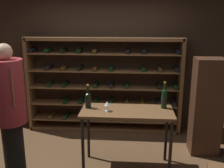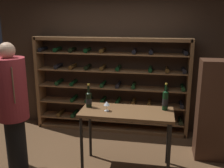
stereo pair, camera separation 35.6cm
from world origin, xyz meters
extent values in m
cube|color=#3D2B1E|center=(0.00, 1.73, 1.50)|extent=(4.59, 0.10, 3.00)
cube|color=brown|center=(-1.46, 1.52, 0.90)|extent=(0.06, 0.32, 1.79)
cube|color=brown|center=(1.38, 1.52, 0.90)|extent=(0.06, 0.32, 1.79)
cube|color=brown|center=(-0.04, 1.52, 1.76)|extent=(2.84, 0.32, 0.06)
cube|color=brown|center=(-0.04, 1.52, 0.03)|extent=(2.84, 0.32, 0.06)
cube|color=brown|center=(-0.04, 1.52, 0.22)|extent=(2.76, 0.32, 0.02)
cylinder|color=#4C3314|center=(-1.07, 1.52, 0.28)|extent=(0.08, 0.30, 0.08)
cylinder|color=black|center=(-0.77, 1.52, 0.28)|extent=(0.08, 0.30, 0.08)
cylinder|color=black|center=(-0.48, 1.52, 0.28)|extent=(0.08, 0.30, 0.08)
cylinder|color=#4C3314|center=(-0.19, 1.52, 0.28)|extent=(0.08, 0.30, 0.08)
cylinder|color=black|center=(0.10, 1.52, 0.28)|extent=(0.08, 0.30, 0.08)
cylinder|color=#4C3314|center=(0.40, 1.52, 0.28)|extent=(0.08, 0.30, 0.08)
cylinder|color=black|center=(1.28, 1.52, 0.28)|extent=(0.08, 0.30, 0.08)
cube|color=brown|center=(-0.04, 1.52, 0.54)|extent=(2.76, 0.32, 0.02)
cylinder|color=black|center=(-0.77, 1.52, 0.60)|extent=(0.08, 0.30, 0.08)
cylinder|color=black|center=(-0.48, 1.52, 0.60)|extent=(0.08, 0.30, 0.08)
cylinder|color=black|center=(-0.19, 1.52, 0.60)|extent=(0.08, 0.30, 0.08)
cylinder|color=black|center=(0.10, 1.52, 0.60)|extent=(0.08, 0.30, 0.08)
cylinder|color=#4C3314|center=(0.40, 1.52, 0.60)|extent=(0.08, 0.30, 0.08)
cylinder|color=#4C3314|center=(0.69, 1.52, 0.60)|extent=(0.08, 0.30, 0.08)
cylinder|color=black|center=(0.98, 1.52, 0.60)|extent=(0.08, 0.30, 0.08)
cylinder|color=black|center=(1.28, 1.52, 0.60)|extent=(0.08, 0.30, 0.08)
cube|color=brown|center=(-0.04, 1.52, 0.86)|extent=(2.76, 0.32, 0.02)
cylinder|color=black|center=(-1.07, 1.52, 0.92)|extent=(0.08, 0.30, 0.08)
cylinder|color=black|center=(-0.77, 1.52, 0.92)|extent=(0.08, 0.30, 0.08)
cylinder|color=black|center=(-0.19, 1.52, 0.92)|extent=(0.08, 0.30, 0.08)
cylinder|color=black|center=(0.10, 1.52, 0.92)|extent=(0.08, 0.30, 0.08)
cylinder|color=black|center=(0.40, 1.52, 0.92)|extent=(0.08, 0.30, 0.08)
cylinder|color=black|center=(0.98, 1.52, 0.92)|extent=(0.08, 0.30, 0.08)
cylinder|color=black|center=(1.28, 1.52, 0.92)|extent=(0.08, 0.30, 0.08)
cube|color=brown|center=(-0.04, 1.52, 1.18)|extent=(2.76, 0.32, 0.02)
cylinder|color=black|center=(-1.07, 1.52, 1.24)|extent=(0.08, 0.30, 0.08)
cylinder|color=#4C3314|center=(-0.77, 1.52, 1.24)|extent=(0.08, 0.30, 0.08)
cylinder|color=black|center=(-0.48, 1.52, 1.24)|extent=(0.08, 0.30, 0.08)
cylinder|color=#4C3314|center=(-0.19, 1.52, 1.24)|extent=(0.08, 0.30, 0.08)
cylinder|color=black|center=(0.10, 1.52, 1.24)|extent=(0.08, 0.30, 0.08)
cylinder|color=black|center=(0.69, 1.52, 1.24)|extent=(0.08, 0.30, 0.08)
cylinder|color=#4C3314|center=(0.98, 1.52, 1.24)|extent=(0.08, 0.30, 0.08)
cylinder|color=black|center=(1.28, 1.52, 1.24)|extent=(0.08, 0.30, 0.08)
cube|color=brown|center=(-0.04, 1.52, 1.50)|extent=(2.76, 0.32, 0.02)
cylinder|color=black|center=(-1.36, 1.52, 1.55)|extent=(0.08, 0.30, 0.08)
cylinder|color=black|center=(-1.07, 1.52, 1.55)|extent=(0.08, 0.30, 0.08)
cylinder|color=black|center=(-0.77, 1.52, 1.55)|extent=(0.08, 0.30, 0.08)
cylinder|color=black|center=(-0.48, 1.52, 1.55)|extent=(0.08, 0.30, 0.08)
cylinder|color=#4C3314|center=(-0.19, 1.52, 1.55)|extent=(0.08, 0.30, 0.08)
cylinder|color=black|center=(0.40, 1.52, 1.55)|extent=(0.08, 0.30, 0.08)
cylinder|color=black|center=(0.69, 1.52, 1.55)|extent=(0.08, 0.30, 0.08)
cylinder|color=black|center=(1.28, 1.52, 1.55)|extent=(0.08, 0.30, 0.08)
cube|color=brown|center=(0.42, 0.24, 0.87)|extent=(1.29, 0.56, 0.04)
cylinder|color=black|center=(-0.17, 0.01, 0.42)|extent=(0.04, 0.04, 0.85)
cylinder|color=black|center=(1.02, 0.01, 0.42)|extent=(0.04, 0.04, 0.85)
cylinder|color=black|center=(-0.17, 0.47, 0.42)|extent=(0.04, 0.04, 0.85)
cylinder|color=black|center=(1.02, 0.47, 0.42)|extent=(0.04, 0.04, 0.85)
cylinder|color=black|center=(-1.12, -0.06, 0.39)|extent=(0.28, 0.28, 0.78)
cylinder|color=#9E2D33|center=(-1.12, -0.06, 1.21)|extent=(0.43, 0.43, 0.85)
sphere|color=tan|center=(-1.12, -0.06, 1.73)|extent=(0.22, 0.22, 0.22)
cube|color=olive|center=(-0.98, -0.22, 1.31)|extent=(0.04, 0.04, 0.48)
cube|color=#4C2D1E|center=(1.66, 0.79, 0.77)|extent=(0.44, 0.36, 1.55)
cylinder|color=black|center=(0.95, 0.38, 1.02)|extent=(0.08, 0.08, 0.26)
cone|color=black|center=(0.95, 0.38, 1.16)|extent=(0.08, 0.08, 0.03)
cylinder|color=black|center=(0.95, 0.38, 1.21)|extent=(0.03, 0.03, 0.08)
cylinder|color=#B7932D|center=(0.95, 0.38, 1.26)|extent=(0.03, 0.03, 0.02)
cylinder|color=black|center=(0.95, 0.38, 1.00)|extent=(0.08, 0.08, 0.10)
cylinder|color=black|center=(-0.13, 0.30, 0.99)|extent=(0.08, 0.08, 0.20)
cone|color=black|center=(-0.13, 0.30, 1.10)|extent=(0.08, 0.08, 0.03)
cylinder|color=black|center=(-0.13, 0.30, 1.16)|extent=(0.03, 0.03, 0.09)
cylinder|color=#B7932D|center=(-0.13, 0.30, 1.22)|extent=(0.03, 0.03, 0.02)
cylinder|color=black|center=(-0.13, 0.30, 0.98)|extent=(0.09, 0.09, 0.08)
cylinder|color=silver|center=(0.15, 0.20, 0.89)|extent=(0.07, 0.07, 0.00)
cylinder|color=silver|center=(0.15, 0.20, 0.93)|extent=(0.01, 0.01, 0.08)
cone|color=silver|center=(0.15, 0.20, 1.00)|extent=(0.08, 0.08, 0.06)
cylinder|color=#590A14|center=(0.15, 0.20, 0.98)|extent=(0.05, 0.05, 0.02)
camera|label=1|loc=(0.48, -3.17, 2.16)|focal=41.59mm
camera|label=2|loc=(0.83, -3.12, 2.16)|focal=41.59mm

